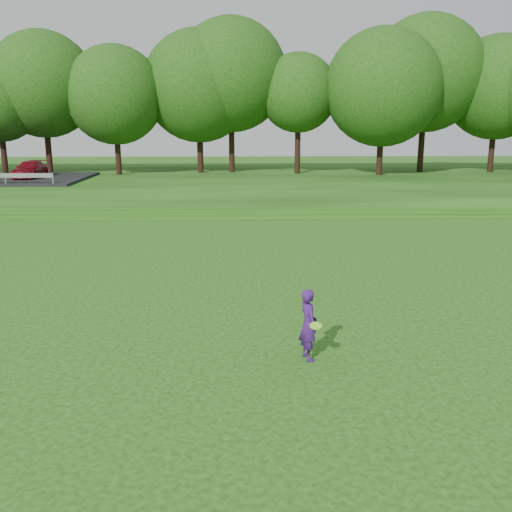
{
  "coord_description": "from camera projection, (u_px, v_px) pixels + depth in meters",
  "views": [
    {
      "loc": [
        -0.35,
        -9.81,
        4.97
      ],
      "look_at": [
        0.04,
        5.46,
        1.3
      ],
      "focal_mm": 40.0,
      "sensor_mm": 36.0,
      "label": 1
    }
  ],
  "objects": [
    {
      "name": "ground",
      "position": [
        261.0,
        391.0,
        10.71
      ],
      "size": [
        140.0,
        140.0,
        0.0
      ],
      "primitive_type": "plane",
      "color": "#183F0C",
      "rests_on": "ground"
    },
    {
      "name": "woman",
      "position": [
        308.0,
        324.0,
        11.97
      ],
      "size": [
        0.51,
        0.87,
        1.54
      ],
      "color": "#3F1768",
      "rests_on": "ground"
    },
    {
      "name": "berm",
      "position": [
        246.0,
        182.0,
        43.69
      ],
      "size": [
        130.0,
        30.0,
        0.6
      ],
      "primitive_type": "cube",
      "color": "#183F0C",
      "rests_on": "ground"
    },
    {
      "name": "walking_path",
      "position": [
        248.0,
        215.0,
        30.14
      ],
      "size": [
        130.0,
        1.6,
        0.04
      ],
      "primitive_type": "cube",
      "color": "gray",
      "rests_on": "ground"
    },
    {
      "name": "treeline",
      "position": [
        245.0,
        79.0,
        45.76
      ],
      "size": [
        104.0,
        7.0,
        15.0
      ],
      "primitive_type": null,
      "color": "#14410F",
      "rests_on": "berm"
    }
  ]
}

